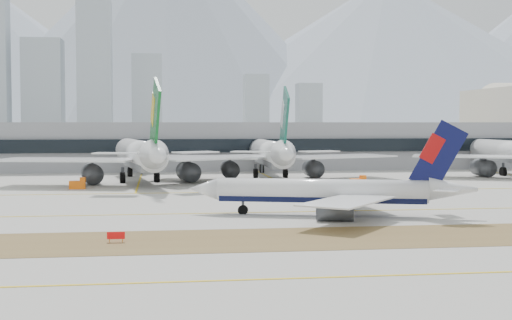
{
  "coord_description": "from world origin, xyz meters",
  "views": [
    {
      "loc": [
        -16.23,
        -121.1,
        14.86
      ],
      "look_at": [
        2.88,
        18.0,
        7.5
      ],
      "focal_mm": 50.0,
      "sensor_mm": 36.0,
      "label": 1
    }
  ],
  "objects": [
    {
      "name": "mountain_ridge",
      "position": [
        33.0,
        1404.14,
        181.85
      ],
      "size": [
        2830.0,
        1120.0,
        470.0
      ],
      "color": "#9EA8B7",
      "rests_on": "ground"
    },
    {
      "name": "terminal",
      "position": [
        0.0,
        114.84,
        7.5
      ],
      "size": [
        280.0,
        43.1,
        15.0
      ],
      "color": "gray",
      "rests_on": "ground"
    },
    {
      "name": "widebody_cathay",
      "position": [
        13.76,
        67.47,
        6.32
      ],
      "size": [
        66.68,
        65.07,
        23.76
      ],
      "rotation": [
        0.0,
        0.0,
        1.55
      ],
      "color": "white",
      "rests_on": "ground"
    },
    {
      "name": "widebody_eva",
      "position": [
        -20.68,
        56.87,
        6.61
      ],
      "size": [
        68.94,
        68.16,
        24.87
      ],
      "rotation": [
        0.0,
        0.0,
        1.73
      ],
      "color": "white",
      "rests_on": "ground"
    },
    {
      "name": "taxiing_airliner",
      "position": [
        11.23,
        -10.55,
        3.75
      ],
      "size": [
        45.29,
        38.59,
        15.53
      ],
      "rotation": [
        0.0,
        0.0,
        2.86
      ],
      "color": "white",
      "rests_on": "ground"
    },
    {
      "name": "ground",
      "position": [
        0.0,
        0.0,
        0.0
      ],
      "size": [
        3000.0,
        3000.0,
        0.0
      ],
      "primitive_type": "plane",
      "color": "#A09D96",
      "rests_on": "ground"
    },
    {
      "name": "apron_markings",
      "position": [
        0.0,
        -53.95,
        0.02
      ],
      "size": [
        360.0,
        122.22,
        0.06
      ],
      "color": "brown",
      "rests_on": "ground"
    },
    {
      "name": "city_skyline",
      "position": [
        -106.76,
        453.42,
        49.8
      ],
      "size": [
        342.0,
        49.8,
        140.0
      ],
      "color": "#98A4AD",
      "rests_on": "ground"
    },
    {
      "name": "gse_b",
      "position": [
        -34.15,
        42.17,
        1.05
      ],
      "size": [
        3.55,
        2.0,
        2.6
      ],
      "color": "orange",
      "rests_on": "ground"
    },
    {
      "name": "gse_c",
      "position": [
        30.12,
        39.94,
        1.05
      ],
      "size": [
        3.55,
        2.0,
        2.6
      ],
      "color": "orange",
      "rests_on": "ground"
    },
    {
      "name": "hold_sign_left",
      "position": [
        -21.52,
        -32.0,
        0.88
      ],
      "size": [
        2.2,
        0.15,
        1.35
      ],
      "color": "red",
      "rests_on": "ground"
    }
  ]
}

